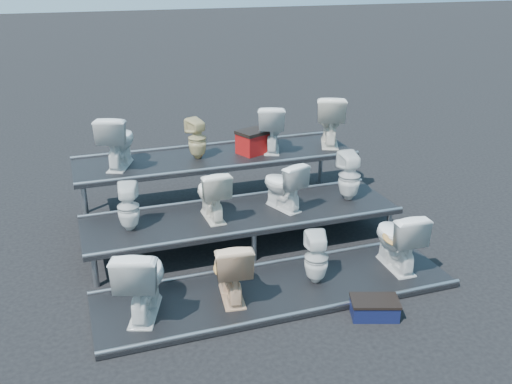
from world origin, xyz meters
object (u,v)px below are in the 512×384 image
object	(u,v)px
toilet_9	(197,139)
toilet_5	(212,194)
toilet_0	(142,279)
toilet_6	(283,185)
toilet_7	(349,176)
red_crate	(253,143)
toilet_3	(397,238)
toilet_1	(231,268)
toilet_4	(128,207)
toilet_10	(271,127)
toilet_11	(330,120)
toilet_8	(117,141)
toilet_2	(316,258)
step_stool	(374,309)

from	to	relation	value
toilet_9	toilet_5	bearing A→B (deg)	59.85
toilet_0	toilet_6	bearing A→B (deg)	-128.78
toilet_7	toilet_9	distance (m)	2.30
red_crate	toilet_9	bearing A→B (deg)	154.81
red_crate	toilet_0	bearing A→B (deg)	-151.77
toilet_3	toilet_6	bearing A→B (deg)	-49.98
toilet_9	toilet_1	bearing A→B (deg)	59.72
toilet_6	red_crate	xyz separation A→B (m)	(-0.00, 1.26, 0.21)
toilet_4	toilet_9	bearing A→B (deg)	-121.08
toilet_10	toilet_6	bearing A→B (deg)	96.91
toilet_3	toilet_11	bearing A→B (deg)	-94.24
toilet_9	red_crate	distance (m)	0.87
toilet_4	toilet_1	bearing A→B (deg)	137.50
toilet_11	toilet_7	bearing A→B (deg)	99.91
toilet_8	toilet_0	bearing A→B (deg)	110.00
red_crate	toilet_3	bearing A→B (deg)	-90.80
toilet_11	toilet_5	bearing A→B (deg)	52.60
toilet_2	toilet_4	distance (m)	2.40
toilet_7	toilet_11	distance (m)	1.41
toilet_7	toilet_8	bearing A→B (deg)	-23.20
toilet_6	red_crate	world-z (taller)	red_crate
step_stool	toilet_5	bearing A→B (deg)	139.75
toilet_7	toilet_9	world-z (taller)	toilet_9
toilet_6	toilet_5	bearing A→B (deg)	-19.21
toilet_8	toilet_9	world-z (taller)	toilet_8
toilet_5	toilet_0	bearing A→B (deg)	48.14
toilet_0	toilet_3	world-z (taller)	toilet_0
toilet_8	toilet_10	distance (m)	2.32
toilet_9	toilet_0	bearing A→B (deg)	39.92
toilet_6	step_stool	world-z (taller)	toilet_6
toilet_5	red_crate	distance (m)	1.61
toilet_5	toilet_11	world-z (taller)	toilet_11
toilet_6	toilet_7	world-z (taller)	toilet_7
toilet_9	toilet_10	bearing A→B (deg)	155.54
red_crate	toilet_8	bearing A→B (deg)	156.46
toilet_8	toilet_11	size ratio (longest dim) A/B	0.95
toilet_4	toilet_9	world-z (taller)	toilet_9
step_stool	toilet_9	bearing A→B (deg)	127.13
toilet_5	toilet_8	xyz separation A→B (m)	(-1.02, 1.30, 0.44)
toilet_6	toilet_9	xyz separation A→B (m)	(-0.86, 1.30, 0.36)
toilet_10	toilet_5	bearing A→B (deg)	65.29
toilet_1	toilet_4	bearing A→B (deg)	-46.90
toilet_8	toilet_11	bearing A→B (deg)	-157.89
toilet_2	toilet_6	size ratio (longest dim) A/B	0.93
toilet_8	step_stool	world-z (taller)	toilet_8
toilet_2	toilet_5	distance (m)	1.64
toilet_3	toilet_6	xyz separation A→B (m)	(-1.00, 1.30, 0.35)
toilet_2	toilet_11	bearing A→B (deg)	-106.33
toilet_6	toilet_4	bearing A→B (deg)	-19.21
toilet_0	toilet_1	xyz separation A→B (m)	(0.98, 0.00, -0.05)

